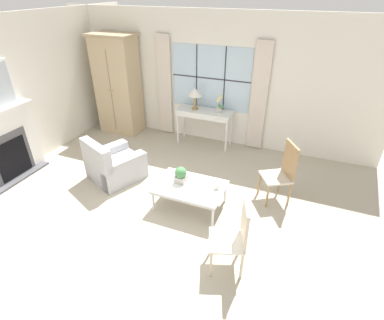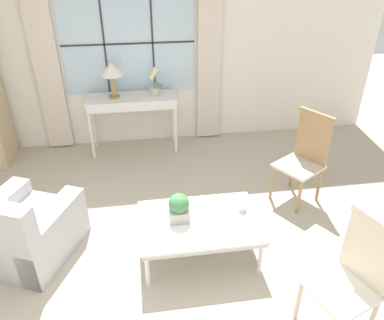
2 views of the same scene
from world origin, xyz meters
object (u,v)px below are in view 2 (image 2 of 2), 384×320
table_lamp (111,70)px  potted_orchid (154,84)px  console_table (132,103)px  potted_plant_small (179,207)px  armchair_upholstered (24,232)px  coffee_table (199,224)px  accent_chair_wooden (354,272)px  pillar_candle (242,207)px  side_chair_wooden (306,153)px

table_lamp → potted_orchid: (0.55, 0.02, -0.22)m
console_table → potted_plant_small: (0.39, -2.17, -0.17)m
armchair_upholstered → coffee_table: armchair_upholstered is taller
accent_chair_wooden → pillar_candle: bearing=119.1°
coffee_table → pillar_candle: (0.43, 0.09, 0.08)m
coffee_table → potted_plant_small: 0.26m
table_lamp → side_chair_wooden: (2.13, -1.46, -0.60)m
console_table → table_lamp: 0.52m
table_lamp → accent_chair_wooden: size_ratio=0.47×
armchair_upholstered → potted_plant_small: size_ratio=4.14×
potted_plant_small → pillar_candle: 0.62m
armchair_upholstered → potted_plant_small: 1.50m
table_lamp → armchair_upholstered: table_lamp is taller
coffee_table → console_table: bearing=104.4°
potted_orchid → coffee_table: size_ratio=0.35×
coffee_table → pillar_candle: bearing=11.5°
accent_chair_wooden → potted_plant_small: accent_chair_wooden is taller
potted_plant_small → side_chair_wooden: bearing=25.3°
side_chair_wooden → pillar_candle: size_ratio=9.70×
console_table → accent_chair_wooden: (1.56, -3.14, -0.15)m
armchair_upholstered → pillar_candle: armchair_upholstered is taller
armchair_upholstered → pillar_candle: (2.07, -0.16, 0.19)m
table_lamp → armchair_upholstered: (-0.84, -1.98, -0.91)m
side_chair_wooden → accent_chair_wooden: 1.72m
armchair_upholstered → potted_plant_small: (1.46, -0.20, 0.28)m
console_table → table_lamp: bearing=-179.9°
table_lamp → potted_plant_small: (0.61, -2.17, -0.63)m
potted_plant_small → pillar_candle: size_ratio=2.51×
accent_chair_wooden → coffee_table: size_ratio=0.91×
potted_orchid → pillar_candle: bearing=-72.5°
potted_orchid → side_chair_wooden: (1.58, -1.48, -0.38)m
table_lamp → potted_plant_small: 2.35m
console_table → side_chair_wooden: size_ratio=1.17×
side_chair_wooden → coffee_table: bearing=-150.1°
table_lamp → coffee_table: size_ratio=0.43×
potted_orchid → armchair_upholstered: 2.53m
potted_orchid → accent_chair_wooden: bearing=-68.6°
potted_plant_small → pillar_candle: (0.61, 0.04, -0.09)m
armchair_upholstered → side_chair_wooden: size_ratio=1.07×
potted_orchid → side_chair_wooden: 2.20m
coffee_table → potted_orchid: bearing=96.4°
console_table → potted_orchid: potted_orchid is taller
potted_orchid → accent_chair_wooden: potted_orchid is taller
table_lamp → accent_chair_wooden: bearing=-60.4°
console_table → accent_chair_wooden: size_ratio=1.22×
table_lamp → potted_plant_small: table_lamp is taller
console_table → potted_plant_small: size_ratio=4.53×
console_table → potted_plant_small: bearing=-79.9°
armchair_upholstered → accent_chair_wooden: bearing=-23.9°
potted_orchid → potted_plant_small: potted_orchid is taller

